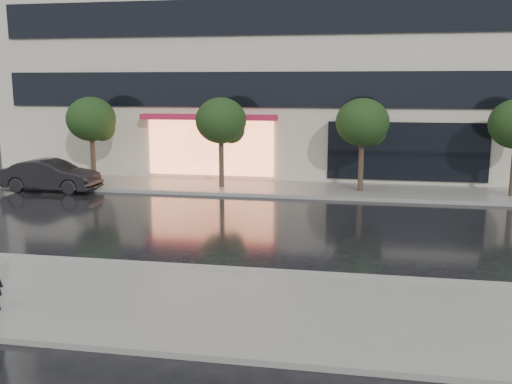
# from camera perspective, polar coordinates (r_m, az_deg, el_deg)

# --- Properties ---
(ground) EXTENTS (120.00, 120.00, 0.00)m
(ground) POSITION_cam_1_polar(r_m,az_deg,el_deg) (15.01, -1.34, -6.92)
(ground) COLOR black
(ground) RESTS_ON ground
(sidewalk_near) EXTENTS (60.00, 4.50, 0.12)m
(sidewalk_near) POSITION_cam_1_polar(r_m,az_deg,el_deg) (12.01, -4.52, -11.27)
(sidewalk_near) COLOR slate
(sidewalk_near) RESTS_ON ground
(sidewalk_far) EXTENTS (60.00, 3.50, 0.12)m
(sidewalk_far) POSITION_cam_1_polar(r_m,az_deg,el_deg) (24.84, 3.43, 0.32)
(sidewalk_far) COLOR slate
(sidewalk_far) RESTS_ON ground
(curb_near) EXTENTS (60.00, 0.25, 0.14)m
(curb_near) POSITION_cam_1_polar(r_m,az_deg,el_deg) (14.06, -2.17, -7.87)
(curb_near) COLOR gray
(curb_near) RESTS_ON ground
(curb_far) EXTENTS (60.00, 0.25, 0.14)m
(curb_far) POSITION_cam_1_polar(r_m,az_deg,el_deg) (23.13, 2.90, -0.43)
(curb_far) COLOR gray
(curb_far) RESTS_ON ground
(office_building) EXTENTS (30.00, 12.76, 18.00)m
(office_building) POSITION_cam_1_polar(r_m,az_deg,el_deg) (32.41, 5.35, 18.61)
(office_building) COLOR #BFB4A1
(office_building) RESTS_ON ground
(tree_far_west) EXTENTS (2.20, 2.20, 3.99)m
(tree_far_west) POSITION_cam_1_polar(r_m,az_deg,el_deg) (26.84, -16.01, 6.86)
(tree_far_west) COLOR #33261C
(tree_far_west) RESTS_ON ground
(tree_mid_west) EXTENTS (2.20, 2.20, 3.99)m
(tree_mid_west) POSITION_cam_1_polar(r_m,az_deg,el_deg) (24.79, -3.37, 6.97)
(tree_mid_west) COLOR #33261C
(tree_mid_west) RESTS_ON ground
(tree_mid_east) EXTENTS (2.20, 2.20, 3.99)m
(tree_mid_east) POSITION_cam_1_polar(r_m,az_deg,el_deg) (24.09, 10.73, 6.69)
(tree_mid_east) COLOR #33261C
(tree_mid_east) RESTS_ON ground
(parked_car) EXTENTS (4.22, 1.59, 1.37)m
(parked_car) POSITION_cam_1_polar(r_m,az_deg,el_deg) (25.99, -19.81, 1.56)
(parked_car) COLOR black
(parked_car) RESTS_ON ground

